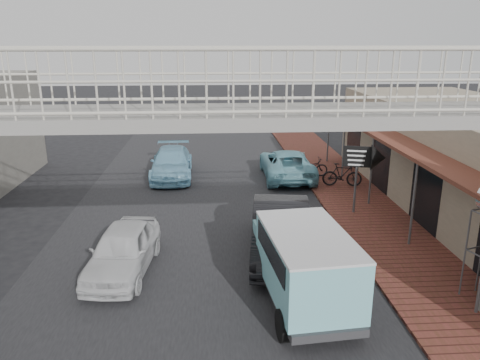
{
  "coord_description": "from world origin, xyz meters",
  "views": [
    {
      "loc": [
        0.48,
        -12.63,
        6.47
      ],
      "look_at": [
        1.5,
        2.98,
        1.8
      ],
      "focal_mm": 35.0,
      "sensor_mm": 36.0,
      "label": 1
    }
  ],
  "objects": [
    {
      "name": "ground",
      "position": [
        0.0,
        0.0,
        0.0
      ],
      "size": [
        120.0,
        120.0,
        0.0
      ],
      "primitive_type": "plane",
      "color": "black",
      "rests_on": "ground"
    },
    {
      "name": "road_strip",
      "position": [
        0.0,
        0.0,
        0.01
      ],
      "size": [
        10.0,
        60.0,
        0.01
      ],
      "primitive_type": "cube",
      "color": "black",
      "rests_on": "ground"
    },
    {
      "name": "sidewalk",
      "position": [
        6.5,
        3.0,
        0.05
      ],
      "size": [
        3.0,
        40.0,
        0.1
      ],
      "primitive_type": "cube",
      "color": "brown",
      "rests_on": "ground"
    },
    {
      "name": "footbridge",
      "position": [
        0.0,
        -4.0,
        3.18
      ],
      "size": [
        16.4,
        2.4,
        6.34
      ],
      "color": "gray",
      "rests_on": "ground"
    },
    {
      "name": "white_hatchback",
      "position": [
        -2.09,
        -0.1,
        0.68
      ],
      "size": [
        2.02,
        4.14,
        1.36
      ],
      "primitive_type": "imported",
      "rotation": [
        0.0,
        0.0,
        -0.1
      ],
      "color": "silver",
      "rests_on": "ground"
    },
    {
      "name": "dark_sedan",
      "position": [
        2.62,
        0.72,
        0.82
      ],
      "size": [
        2.37,
        5.18,
        1.65
      ],
      "primitive_type": "imported",
      "rotation": [
        0.0,
        0.0,
        -0.13
      ],
      "color": "black",
      "rests_on": "ground"
    },
    {
      "name": "angkot_curb",
      "position": [
        4.2,
        9.28,
        0.69
      ],
      "size": [
        2.35,
        5.01,
        1.39
      ],
      "primitive_type": "imported",
      "rotation": [
        0.0,
        0.0,
        3.13
      ],
      "color": "#71B6C5",
      "rests_on": "ground"
    },
    {
      "name": "angkot_far",
      "position": [
        -1.43,
        9.83,
        0.69
      ],
      "size": [
        2.06,
        4.83,
        1.39
      ],
      "primitive_type": "imported",
      "rotation": [
        0.0,
        0.0,
        0.02
      ],
      "color": "#79B5D2",
      "rests_on": "ground"
    },
    {
      "name": "angkot_van",
      "position": [
        2.76,
        -2.22,
        1.31
      ],
      "size": [
        2.29,
        4.36,
        2.06
      ],
      "rotation": [
        0.0,
        0.0,
        0.1
      ],
      "color": "black",
      "rests_on": "ground"
    },
    {
      "name": "motorcycle_near",
      "position": [
        5.3,
        9.06,
        0.57
      ],
      "size": [
        1.81,
        0.71,
        0.94
      ],
      "primitive_type": "imported",
      "rotation": [
        0.0,
        0.0,
        1.62
      ],
      "color": "black",
      "rests_on": "sidewalk"
    },
    {
      "name": "motorcycle_far",
      "position": [
        6.44,
        7.41,
        0.63
      ],
      "size": [
        1.84,
        0.82,
        1.07
      ],
      "primitive_type": "imported",
      "rotation": [
        0.0,
        0.0,
        1.39
      ],
      "color": "black",
      "rests_on": "sidewalk"
    },
    {
      "name": "arrow_sign",
      "position": [
        6.62,
        3.85,
        2.28
      ],
      "size": [
        1.63,
        1.08,
        2.7
      ],
      "rotation": [
        0.0,
        0.0,
        -0.26
      ],
      "color": "#59595B",
      "rests_on": "sidewalk"
    }
  ]
}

